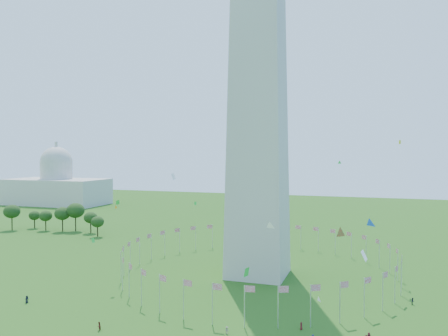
{
  "coord_description": "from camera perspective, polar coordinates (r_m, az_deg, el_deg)",
  "views": [
    {
      "loc": [
        31.41,
        -76.13,
        36.65
      ],
      "look_at": [
        -5.73,
        35.0,
        32.56
      ],
      "focal_mm": 35.0,
      "sensor_mm": 36.0,
      "label": 1
    }
  ],
  "objects": [
    {
      "name": "tree_line_west",
      "position": [
        218.99,
        -20.92,
        -6.31
      ],
      "size": [
        55.0,
        15.73,
        12.9
      ],
      "color": "#2A501A",
      "rests_on": "ground"
    },
    {
      "name": "capitol_building",
      "position": [
        332.39,
        -21.04,
        -0.49
      ],
      "size": [
        70.0,
        35.0,
        46.0
      ],
      "primitive_type": null,
      "color": "beige",
      "rests_on": "ground"
    },
    {
      "name": "kites_aloft",
      "position": [
        99.31,
        7.56,
        -7.5
      ],
      "size": [
        120.38,
        70.54,
        37.88
      ],
      "color": "white",
      "rests_on": "ground"
    },
    {
      "name": "flag_ring",
      "position": [
        133.9,
        4.46,
        -11.9
      ],
      "size": [
        80.24,
        80.24,
        9.0
      ],
      "color": "silver",
      "rests_on": "ground"
    }
  ]
}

